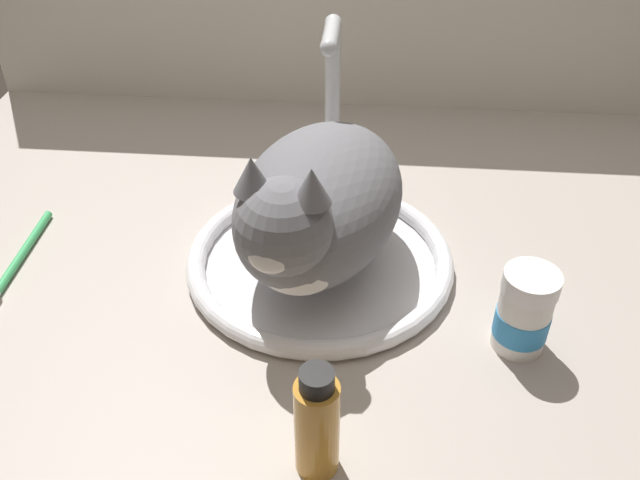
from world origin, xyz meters
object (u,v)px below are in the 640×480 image
amber_bottle (317,424)px  toothbrush (18,259)px  sink_basin (320,260)px  pill_bottle (524,313)px  cat (315,207)px  faucet (332,124)px

amber_bottle → toothbrush: (-38.47, 24.68, -5.08)cm
toothbrush → sink_basin: bearing=4.0°
amber_bottle → pill_bottle: (19.73, 16.25, -1.21)cm
sink_basin → cat: 9.13cm
cat → amber_bottle: (2.47, -25.51, -4.24)cm
amber_bottle → cat: bearing=95.5°
sink_basin → faucet: 20.49cm
faucet → cat: 20.57cm
faucet → cat: size_ratio=0.62×
amber_bottle → pill_bottle: 25.59cm
sink_basin → amber_bottle: bearing=-85.7°
sink_basin → toothbrush: (-36.43, -2.54, -0.37)cm
cat → amber_bottle: cat is taller
cat → toothbrush: bearing=-178.7°
sink_basin → amber_bottle: amber_bottle is taller
pill_bottle → toothbrush: pill_bottle is taller
sink_basin → pill_bottle: (21.77, -10.97, 3.51)cm
sink_basin → amber_bottle: (2.04, -27.22, 4.72)cm
cat → pill_bottle: 24.67cm
cat → pill_bottle: size_ratio=3.94×
faucet → amber_bottle: 46.23cm
sink_basin → pill_bottle: pill_bottle is taller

